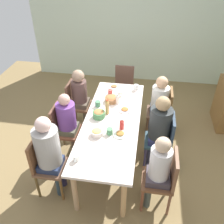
% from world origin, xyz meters
% --- Properties ---
extents(ground_plane, '(6.81, 6.81, 0.00)m').
position_xyz_m(ground_plane, '(0.00, 0.00, 0.00)').
color(ground_plane, olive).
extents(wall_left, '(0.12, 4.80, 2.60)m').
position_xyz_m(wall_left, '(-2.90, 0.00, 1.30)').
color(wall_left, silver).
rests_on(wall_left, ground_plane).
extents(dining_table, '(2.27, 0.82, 0.76)m').
position_xyz_m(dining_table, '(0.00, 0.00, 0.68)').
color(dining_table, silver).
rests_on(dining_table, ground_plane).
extents(chair_0, '(0.40, 0.40, 0.90)m').
position_xyz_m(chair_0, '(0.76, 0.79, 0.51)').
color(chair_0, brown).
rests_on(chair_0, ground_plane).
extents(person_0, '(0.30, 0.30, 1.15)m').
position_xyz_m(person_0, '(0.76, 0.70, 0.68)').
color(person_0, '#424943').
rests_on(person_0, ground_plane).
extents(chair_1, '(0.40, 0.40, 0.90)m').
position_xyz_m(chair_1, '(0.76, -0.79, 0.51)').
color(chair_1, brown).
rests_on(chair_1, ground_plane).
extents(person_1, '(0.32, 0.32, 1.27)m').
position_xyz_m(person_1, '(0.76, -0.70, 0.76)').
color(person_1, '#2D2A4C').
rests_on(person_1, ground_plane).
extents(chair_2, '(0.40, 0.40, 0.90)m').
position_xyz_m(chair_2, '(0.00, 0.79, 0.51)').
color(chair_2, '#243C45').
rests_on(chair_2, ground_plane).
extents(person_2, '(0.32, 0.32, 1.23)m').
position_xyz_m(person_2, '(-0.00, 0.70, 0.74)').
color(person_2, '#2B2D47').
rests_on(person_2, ground_plane).
extents(chair_3, '(0.40, 0.40, 0.90)m').
position_xyz_m(chair_3, '(-0.76, -0.79, 0.51)').
color(chair_3, brown).
rests_on(chair_3, ground_plane).
extents(person_3, '(0.30, 0.30, 1.16)m').
position_xyz_m(person_3, '(-0.76, -0.70, 0.70)').
color(person_3, brown).
rests_on(person_3, ground_plane).
extents(chair_4, '(0.40, 0.40, 0.90)m').
position_xyz_m(chair_4, '(0.00, -0.79, 0.51)').
color(chair_4, brown).
rests_on(chair_4, ground_plane).
extents(person_4, '(0.30, 0.30, 1.14)m').
position_xyz_m(person_4, '(0.00, -0.70, 0.68)').
color(person_4, '#54533F').
rests_on(person_4, ground_plane).
extents(chair_5, '(0.40, 0.40, 0.90)m').
position_xyz_m(chair_5, '(-1.52, 0.00, 0.51)').
color(chair_5, brown).
rests_on(chair_5, ground_plane).
extents(chair_6, '(0.40, 0.40, 0.90)m').
position_xyz_m(chair_6, '(-0.76, 0.79, 0.51)').
color(chair_6, brown).
rests_on(chair_6, ground_plane).
extents(person_6, '(0.30, 0.30, 1.15)m').
position_xyz_m(person_6, '(-0.76, 0.70, 0.69)').
color(person_6, '#312E45').
rests_on(person_6, ground_plane).
extents(plate_0, '(0.20, 0.20, 0.04)m').
position_xyz_m(plate_0, '(0.31, 0.16, 0.77)').
color(plate_0, silver).
rests_on(plate_0, dining_table).
extents(plate_1, '(0.20, 0.20, 0.04)m').
position_xyz_m(plate_1, '(-0.98, -0.12, 0.77)').
color(plate_1, silver).
rests_on(plate_1, dining_table).
extents(plate_2, '(0.21, 0.21, 0.04)m').
position_xyz_m(plate_2, '(-0.28, 0.16, 0.77)').
color(plate_2, white).
rests_on(plate_2, dining_table).
extents(bowl_0, '(0.17, 0.17, 0.09)m').
position_xyz_m(bowl_0, '(0.37, -0.15, 0.80)').
color(bowl_0, beige).
rests_on(bowl_0, dining_table).
extents(bowl_1, '(0.19, 0.19, 0.11)m').
position_xyz_m(bowl_1, '(-0.05, -0.21, 0.81)').
color(bowl_1, '#427E48').
rests_on(bowl_1, dining_table).
extents(bowl_2, '(0.23, 0.23, 0.09)m').
position_xyz_m(bowl_2, '(-0.51, -0.09, 0.80)').
color(bowl_2, '#9E673E').
rests_on(bowl_2, dining_table).
extents(cup_0, '(0.12, 0.09, 0.09)m').
position_xyz_m(cup_0, '(0.31, 0.02, 0.80)').
color(cup_0, '#51855B').
rests_on(cup_0, dining_table).
extents(cup_1, '(0.12, 0.09, 0.10)m').
position_xyz_m(cup_1, '(-0.69, 0.02, 0.81)').
color(cup_1, white).
rests_on(cup_1, dining_table).
extents(cup_2, '(0.12, 0.09, 0.09)m').
position_xyz_m(cup_2, '(-0.33, -0.28, 0.80)').
color(cup_2, '#4D825E').
rests_on(cup_2, dining_table).
extents(cup_3, '(0.12, 0.08, 0.10)m').
position_xyz_m(cup_3, '(-0.96, 0.28, 0.81)').
color(cup_3, white).
rests_on(cup_3, dining_table).
extents(cup_4, '(0.12, 0.08, 0.08)m').
position_xyz_m(cup_4, '(0.86, -0.30, 0.80)').
color(cup_4, white).
rests_on(cup_4, dining_table).
extents(cup_5, '(0.11, 0.08, 0.08)m').
position_xyz_m(cup_5, '(-0.74, -0.15, 0.80)').
color(cup_5, '#C64942').
rests_on(cup_5, dining_table).
extents(bottle_0, '(0.06, 0.06, 0.19)m').
position_xyz_m(bottle_0, '(0.19, 0.17, 0.84)').
color(bottle_0, red).
rests_on(bottle_0, dining_table).
extents(bottle_1, '(0.06, 0.06, 0.25)m').
position_xyz_m(bottle_1, '(-0.16, -0.10, 0.88)').
color(bottle_1, tan).
rests_on(bottle_1, dining_table).
extents(bottle_2, '(0.06, 0.06, 0.19)m').
position_xyz_m(bottle_2, '(-0.46, 0.01, 0.84)').
color(bottle_2, silver).
rests_on(bottle_2, dining_table).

